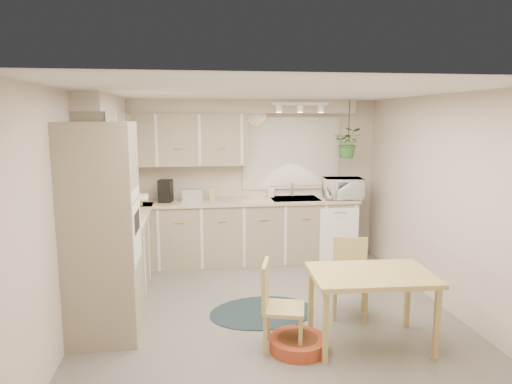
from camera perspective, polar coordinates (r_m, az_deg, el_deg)
floor at (r=5.29m, az=1.52°, el=-14.58°), size 4.20×4.20×0.00m
ceiling at (r=4.84m, az=1.65°, el=12.38°), size 4.20×4.20×0.00m
wall_back at (r=6.98m, az=-1.26°, el=1.55°), size 4.00×0.04×2.40m
wall_front at (r=2.94m, az=8.42°, el=-9.42°), size 4.00×0.04×2.40m
wall_left at (r=5.01m, az=-21.65°, el=-2.18°), size 0.04×4.20×2.40m
wall_right at (r=5.61m, az=22.18°, el=-1.04°), size 0.04×4.20×2.40m
base_cab_left at (r=5.96m, az=-16.41°, el=-7.57°), size 0.60×1.85×0.90m
base_cab_back at (r=6.81m, az=-2.62°, el=-5.09°), size 3.60×0.60×0.90m
counter_left at (r=5.84m, az=-16.52°, el=-3.15°), size 0.64×1.89×0.04m
counter_back at (r=6.70m, az=-2.64°, el=-1.21°), size 3.64×0.64×0.04m
oven_stack at (r=4.61m, az=-18.69°, el=-4.87°), size 0.65×0.65×2.10m
wall_oven_face at (r=4.56m, az=-14.73°, el=-4.83°), size 0.02×0.56×0.58m
upper_cab_left at (r=5.87m, az=-18.06°, el=5.77°), size 0.35×2.00×0.75m
upper_cab_back at (r=6.70m, az=-9.67°, el=6.47°), size 2.00×0.35×0.75m
soffit_left at (r=5.87m, az=-18.54°, el=10.39°), size 0.30×2.00×0.20m
soffit_back at (r=6.75m, az=-2.86°, el=10.64°), size 3.60×0.30×0.20m
cooktop at (r=5.28m, az=-17.34°, el=-4.20°), size 0.52×0.58×0.02m
range_hood at (r=5.20m, az=-17.80°, el=0.68°), size 0.40×0.60×0.14m
window_blinds at (r=7.02m, az=4.47°, el=4.85°), size 1.40×0.02×1.00m
window_frame at (r=7.03m, az=4.45°, el=4.86°), size 1.50×0.02×1.10m
sink at (r=6.85m, az=4.87°, el=-1.17°), size 0.70×0.48×0.10m
dishwasher_front at (r=6.82m, az=10.34°, el=-5.43°), size 0.58×0.02×0.83m
track_light_bar at (r=6.50m, az=5.54°, el=10.93°), size 0.80×0.04×0.04m
wall_clock at (r=6.90m, az=-0.00°, el=9.62°), size 0.30×0.03×0.30m
dining_table at (r=4.58m, az=14.06°, el=-13.93°), size 1.16×0.81×0.71m
chair_left at (r=4.36m, az=3.54°, el=-14.03°), size 0.47×0.47×0.83m
chair_back at (r=5.12m, az=11.71°, el=-10.58°), size 0.48×0.48×0.83m
braided_rug at (r=5.23m, az=0.80°, el=-14.78°), size 1.28×1.02×0.01m
pet_bed at (r=4.48m, az=5.24°, el=-18.38°), size 0.65×0.65×0.12m
microwave at (r=6.91m, az=10.80°, el=0.73°), size 0.60×0.37×0.38m
soap_bottle at (r=6.91m, az=1.93°, el=-0.33°), size 0.13×0.21×0.09m
hanging_plant at (r=6.87m, az=11.46°, el=5.64°), size 0.54×0.56×0.35m
coffee_maker at (r=6.66m, az=-11.23°, el=0.13°), size 0.21×0.25×0.32m
toaster at (r=6.68m, az=-8.02°, el=-0.37°), size 0.30×0.18×0.18m
knife_block at (r=6.71m, az=-5.54°, el=-0.19°), size 0.09×0.09×0.20m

